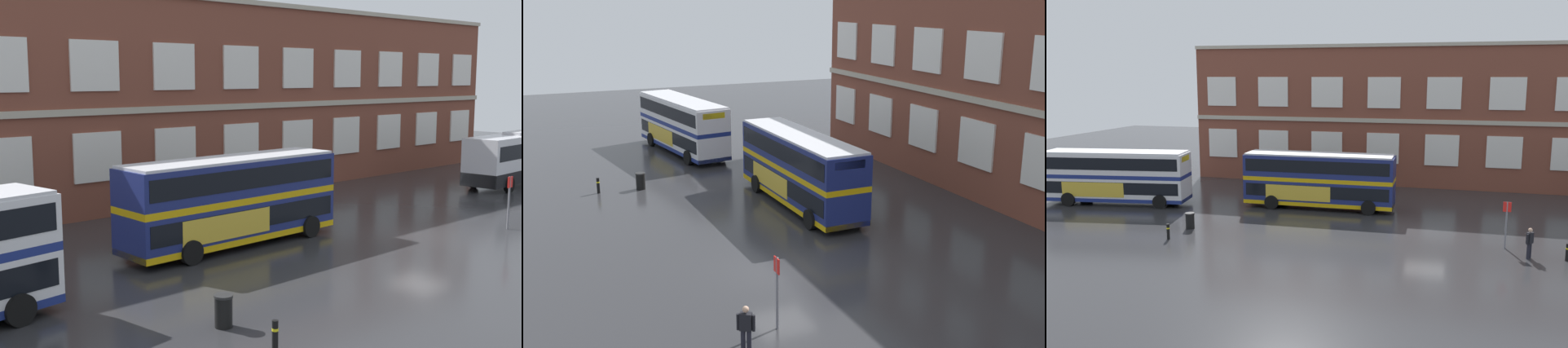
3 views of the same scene
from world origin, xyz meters
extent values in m
plane|color=#2B2B2D|center=(0.00, 2.00, 0.00)|extent=(120.00, 120.00, 0.00)
cube|color=brown|center=(2.98, 18.00, 6.06)|extent=(50.57, 8.00, 12.12)
cube|color=#B2A893|center=(2.98, 13.92, 5.82)|extent=(50.57, 0.16, 0.36)
cube|color=#B2A893|center=(2.98, 13.95, 12.27)|extent=(50.57, 0.28, 0.30)
cube|color=silver|center=(-14.72, 13.94, 3.39)|extent=(2.83, 0.12, 2.67)
cube|color=silver|center=(-9.66, 13.94, 3.39)|extent=(2.83, 0.12, 2.67)
cube|color=silver|center=(-4.60, 13.94, 3.39)|extent=(2.83, 0.12, 2.67)
cube|color=silver|center=(0.46, 13.94, 3.39)|extent=(2.83, 0.12, 2.67)
cube|color=silver|center=(5.51, 13.94, 3.39)|extent=(2.83, 0.12, 2.67)
cube|color=silver|center=(10.57, 13.94, 3.39)|extent=(2.83, 0.12, 2.67)
cube|color=silver|center=(15.63, 13.94, 3.39)|extent=(2.83, 0.12, 2.67)
cube|color=silver|center=(20.68, 13.94, 3.39)|extent=(2.83, 0.12, 2.67)
cube|color=silver|center=(25.74, 13.94, 3.39)|extent=(2.83, 0.12, 2.67)
cube|color=silver|center=(-9.66, 13.94, 8.24)|extent=(2.83, 0.12, 2.67)
cube|color=silver|center=(-4.60, 13.94, 8.24)|extent=(2.83, 0.12, 2.67)
cube|color=silver|center=(0.46, 13.94, 8.24)|extent=(2.83, 0.12, 2.67)
cube|color=silver|center=(5.51, 13.94, 8.24)|extent=(2.83, 0.12, 2.67)
cube|color=silver|center=(10.57, 13.94, 8.24)|extent=(2.83, 0.12, 2.67)
cube|color=silver|center=(15.63, 13.94, 8.24)|extent=(2.83, 0.12, 2.67)
cube|color=silver|center=(20.68, 13.94, 8.24)|extent=(2.83, 0.12, 2.67)
cube|color=silver|center=(25.74, 13.94, 8.24)|extent=(2.83, 0.12, 2.67)
cube|color=yellow|center=(-17.92, 2.73, 3.60)|extent=(0.31, 1.65, 0.40)
cylinder|color=black|center=(-19.34, 1.23, 0.52)|extent=(1.08, 0.47, 1.04)
cube|color=navy|center=(-8.03, 4.58, 1.23)|extent=(11.04, 2.74, 1.75)
cube|color=black|center=(-8.03, 4.58, 1.44)|extent=(10.60, 2.77, 0.90)
cube|color=gold|center=(-8.03, 4.58, 2.25)|extent=(11.04, 2.74, 0.30)
cube|color=navy|center=(-8.03, 4.58, 3.17)|extent=(11.04, 2.74, 1.55)
cube|color=black|center=(-8.03, 4.58, 3.25)|extent=(10.60, 2.77, 0.90)
cube|color=gold|center=(-8.03, 4.58, 0.49)|extent=(11.04, 2.76, 0.28)
cube|color=silver|center=(-8.03, 4.58, 4.01)|extent=(10.82, 2.63, 0.12)
cube|color=gold|center=(-9.33, 3.27, 1.31)|extent=(4.84, 0.11, 1.10)
cube|color=yellow|center=(-2.56, 4.67, 3.60)|extent=(0.09, 1.66, 0.40)
cylinder|color=black|center=(-4.16, 3.37, 0.52)|extent=(1.05, 0.34, 1.04)
cylinder|color=black|center=(-4.21, 5.92, 0.52)|extent=(1.05, 0.34, 1.04)
cylinder|color=black|center=(-11.31, 3.25, 0.52)|extent=(1.05, 0.34, 1.04)
cylinder|color=black|center=(-11.36, 5.80, 0.52)|extent=(1.05, 0.34, 1.04)
cube|color=silver|center=(18.91, 4.81, 2.00)|extent=(12.12, 3.19, 3.20)
cube|color=black|center=(18.91, 4.81, 2.64)|extent=(11.40, 3.19, 1.00)
cube|color=black|center=(18.91, 4.81, 0.85)|extent=(12.12, 3.21, 0.90)
cube|color=silver|center=(18.91, 4.81, 3.70)|extent=(2.94, 1.43, 0.20)
cylinder|color=black|center=(14.91, 3.32, 0.52)|extent=(1.06, 0.38, 1.04)
cylinder|color=black|center=(14.77, 5.87, 0.52)|extent=(1.06, 0.38, 1.04)
cylinder|color=slate|center=(4.52, -2.14, 1.35)|extent=(0.10, 0.10, 2.70)
cube|color=red|center=(4.52, -2.16, 2.42)|extent=(0.44, 0.04, 0.56)
cylinder|color=black|center=(-14.70, -3.06, 0.47)|extent=(0.56, 0.56, 0.95)
cylinder|color=black|center=(-14.70, -3.06, 0.99)|extent=(0.60, 0.60, 0.08)
cylinder|color=black|center=(-14.86, -5.56, 0.47)|extent=(0.18, 0.18, 0.95)
cylinder|color=yellow|center=(-14.86, -5.56, 0.68)|extent=(0.19, 0.19, 0.08)
camera|label=1|loc=(-27.17, -18.67, 7.66)|focal=46.46mm
camera|label=2|loc=(23.37, -10.13, 11.29)|focal=44.19mm
camera|label=3|loc=(1.50, -34.10, 9.68)|focal=37.86mm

